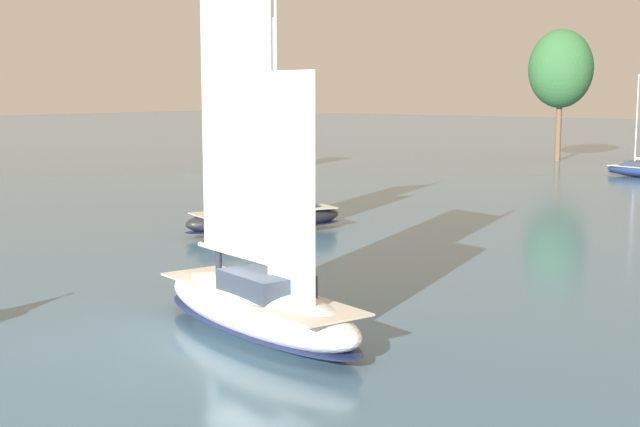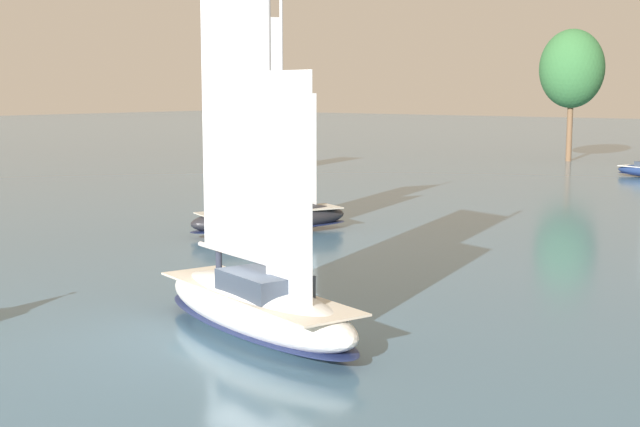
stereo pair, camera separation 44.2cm
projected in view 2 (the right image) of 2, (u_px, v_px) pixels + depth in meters
The scene contains 5 objects.
ground_plane at pixel (256, 334), 25.63m from camera, with size 400.00×400.00×0.00m, color #42667F.
tree_shore_left at pixel (572, 69), 86.25m from camera, with size 6.22×6.22×12.81m.
sailboat_main at pixel (256, 299), 25.49m from camera, with size 9.49×5.09×12.56m.
sailboat_moored_near_marina at pixel (253, 164), 75.71m from camera, with size 6.55×3.89×8.72m.
sailboat_moored_far_slip at pixel (270, 214), 43.58m from camera, with size 5.50×8.53×11.42m.
Camera 2 is at (16.69, -18.59, 6.96)m, focal length 50.00 mm.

